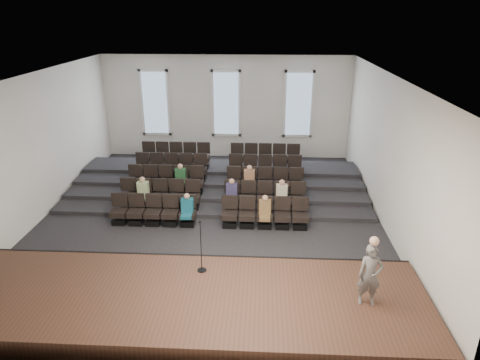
# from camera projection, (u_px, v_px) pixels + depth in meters

# --- Properties ---
(ground) EXTENTS (14.00, 14.00, 0.00)m
(ground) POSITION_uv_depth(u_px,v_px,m) (211.00, 218.00, 15.35)
(ground) COLOR black
(ground) RESTS_ON ground
(ceiling) EXTENTS (12.00, 14.00, 0.02)m
(ceiling) POSITION_uv_depth(u_px,v_px,m) (207.00, 76.00, 13.49)
(ceiling) COLOR white
(ceiling) RESTS_ON ground
(wall_back) EXTENTS (12.00, 0.04, 5.00)m
(wall_back) POSITION_uv_depth(u_px,v_px,m) (226.00, 107.00, 20.93)
(wall_back) COLOR silver
(wall_back) RESTS_ON ground
(wall_front) EXTENTS (12.00, 0.04, 5.00)m
(wall_front) POSITION_uv_depth(u_px,v_px,m) (163.00, 268.00, 7.91)
(wall_front) COLOR silver
(wall_front) RESTS_ON ground
(wall_left) EXTENTS (0.04, 14.00, 5.00)m
(wall_left) POSITION_uv_depth(u_px,v_px,m) (35.00, 149.00, 14.72)
(wall_left) COLOR silver
(wall_left) RESTS_ON ground
(wall_right) EXTENTS (0.04, 14.00, 5.00)m
(wall_right) POSITION_uv_depth(u_px,v_px,m) (390.00, 155.00, 14.12)
(wall_right) COLOR silver
(wall_right) RESTS_ON ground
(stage) EXTENTS (11.80, 3.60, 0.50)m
(stage) POSITION_uv_depth(u_px,v_px,m) (186.00, 302.00, 10.53)
(stage) COLOR #41281C
(stage) RESTS_ON ground
(stage_lip) EXTENTS (11.80, 0.06, 0.52)m
(stage_lip) POSITION_uv_depth(u_px,v_px,m) (197.00, 263.00, 12.17)
(stage_lip) COLOR black
(stage_lip) RESTS_ON ground
(risers) EXTENTS (11.80, 4.80, 0.60)m
(risers) POSITION_uv_depth(u_px,v_px,m) (219.00, 180.00, 18.21)
(risers) COLOR black
(risers) RESTS_ON ground
(seating_rows) EXTENTS (6.80, 4.70, 1.67)m
(seating_rows) POSITION_uv_depth(u_px,v_px,m) (215.00, 184.00, 16.52)
(seating_rows) COLOR black
(seating_rows) RESTS_ON ground
(windows) EXTENTS (8.44, 0.10, 3.24)m
(windows) POSITION_uv_depth(u_px,v_px,m) (226.00, 104.00, 20.79)
(windows) COLOR white
(windows) RESTS_ON wall_back
(audience) EXTENTS (5.45, 2.64, 1.10)m
(audience) POSITION_uv_depth(u_px,v_px,m) (219.00, 192.00, 15.44)
(audience) COLOR #165A6E
(audience) RESTS_ON seating_rows
(speaker) EXTENTS (0.56, 0.37, 1.53)m
(speaker) POSITION_uv_depth(u_px,v_px,m) (370.00, 275.00, 9.84)
(speaker) COLOR #565451
(speaker) RESTS_ON stage
(mic_stand) EXTENTS (0.25, 0.25, 1.47)m
(mic_stand) POSITION_uv_depth(u_px,v_px,m) (201.00, 256.00, 11.21)
(mic_stand) COLOR black
(mic_stand) RESTS_ON stage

